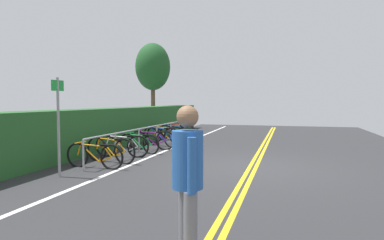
% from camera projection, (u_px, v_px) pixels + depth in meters
% --- Properties ---
extents(ground_plane, '(30.49, 10.66, 0.05)m').
position_uv_depth(ground_plane, '(253.00, 168.00, 8.67)').
color(ground_plane, '#2B2B2D').
extents(centre_line_yellow_inner, '(27.44, 0.10, 0.00)m').
position_uv_depth(centre_line_yellow_inner, '(256.00, 167.00, 8.65)').
color(centre_line_yellow_inner, gold).
rests_on(centre_line_yellow_inner, ground_plane).
extents(centre_line_yellow_outer, '(27.44, 0.10, 0.00)m').
position_uv_depth(centre_line_yellow_outer, '(250.00, 167.00, 8.69)').
color(centre_line_yellow_outer, gold).
rests_on(centre_line_yellow_outer, ground_plane).
extents(bike_lane_stripe_white, '(27.44, 0.12, 0.00)m').
position_uv_depth(bike_lane_stripe_white, '(140.00, 161.00, 9.55)').
color(bike_lane_stripe_white, white).
rests_on(bike_lane_stripe_white, ground_plane).
extents(bike_rack, '(7.96, 0.05, 0.81)m').
position_uv_depth(bike_rack, '(148.00, 132.00, 11.90)').
color(bike_rack, '#9EA0A5').
rests_on(bike_rack, ground_plane).
extents(bicycle_0, '(0.46, 1.70, 0.69)m').
position_uv_depth(bicycle_0, '(94.00, 156.00, 8.54)').
color(bicycle_0, black).
rests_on(bicycle_0, ground_plane).
extents(bicycle_1, '(0.53, 1.74, 0.75)m').
position_uv_depth(bicycle_1, '(110.00, 150.00, 9.35)').
color(bicycle_1, black).
rests_on(bicycle_1, ground_plane).
extents(bicycle_2, '(0.46, 1.75, 0.73)m').
position_uv_depth(bicycle_2, '(122.00, 146.00, 10.26)').
color(bicycle_2, black).
rests_on(bicycle_2, ground_plane).
extents(bicycle_3, '(0.56, 1.64, 0.69)m').
position_uv_depth(bicycle_3, '(139.00, 143.00, 11.08)').
color(bicycle_3, black).
rests_on(bicycle_3, ground_plane).
extents(bicycle_4, '(0.53, 1.66, 0.72)m').
position_uv_depth(bicycle_4, '(152.00, 140.00, 11.81)').
color(bicycle_4, black).
rests_on(bicycle_4, ground_plane).
extents(bicycle_5, '(0.66, 1.74, 0.79)m').
position_uv_depth(bicycle_5, '(161.00, 136.00, 12.71)').
color(bicycle_5, black).
rests_on(bicycle_5, ground_plane).
extents(bicycle_6, '(0.46, 1.76, 0.75)m').
position_uv_depth(bicycle_6, '(166.00, 135.00, 13.57)').
color(bicycle_6, black).
rests_on(bicycle_6, ground_plane).
extents(bicycle_7, '(0.46, 1.82, 0.76)m').
position_uv_depth(bicycle_7, '(176.00, 133.00, 14.41)').
color(bicycle_7, black).
rests_on(bicycle_7, ground_plane).
extents(bicycle_8, '(0.46, 1.73, 0.76)m').
position_uv_depth(bicycle_8, '(178.00, 131.00, 15.25)').
color(bicycle_8, black).
rests_on(bicycle_8, ground_plane).
extents(pedestrian, '(0.44, 0.32, 1.68)m').
position_uv_depth(pedestrian, '(188.00, 175.00, 3.39)').
color(pedestrian, slate).
rests_on(pedestrian, ground_plane).
extents(sign_post_near, '(0.36, 0.06, 2.25)m').
position_uv_depth(sign_post_near, '(58.00, 117.00, 7.49)').
color(sign_post_near, gray).
rests_on(sign_post_near, ground_plane).
extents(hedge_backdrop, '(16.91, 1.07, 1.46)m').
position_uv_depth(hedge_backdrop, '(126.00, 125.00, 13.78)').
color(hedge_backdrop, '#235626').
rests_on(hedge_backdrop, ground_plane).
extents(tree_mid, '(2.14, 2.14, 5.29)m').
position_uv_depth(tree_mid, '(153.00, 67.00, 20.48)').
color(tree_mid, brown).
rests_on(tree_mid, ground_plane).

